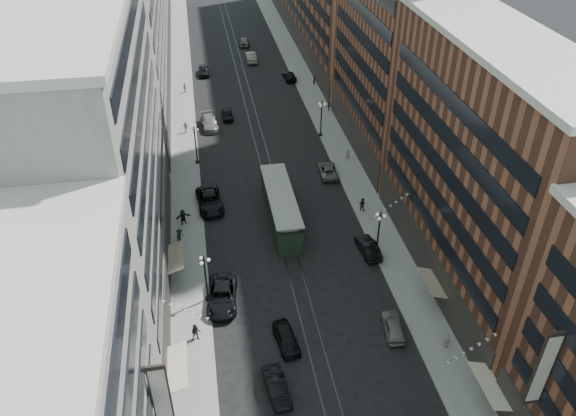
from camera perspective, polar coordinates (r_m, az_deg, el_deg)
ground at (r=83.11m, az=-2.92°, el=6.79°), size 220.00×220.00×0.00m
sidewalk_west at (r=91.64m, az=-10.66°, el=9.09°), size 4.00×180.00×0.15m
sidewalk_east at (r=93.59m, az=3.08°, el=10.22°), size 4.00×180.00×0.15m
rail_west at (r=91.94m, az=-4.17°, el=9.65°), size 0.12×180.00×0.02m
rail_east at (r=92.06m, az=-3.29°, el=9.73°), size 0.12×180.00×0.02m
building_west_mid at (r=53.03m, az=-18.09°, el=4.78°), size 8.00×36.00×28.00m
building_east_mid at (r=55.14m, az=19.03°, el=3.38°), size 8.00×30.00×24.00m
lamppost_sw_far at (r=54.49m, az=-8.37°, el=-6.94°), size 1.03×1.14×5.52m
lamppost_sw_mid at (r=76.84m, az=-9.37°, el=6.47°), size 1.03×1.14×5.52m
lamppost_se_far at (r=60.12m, az=9.18°, el=-2.43°), size 1.03×1.14×5.52m
lamppost_se_mid at (r=83.13m, az=3.39°, el=9.18°), size 1.03×1.14×5.52m
streetcar at (r=65.26m, az=-0.73°, el=-0.04°), size 3.01×13.58×3.76m
car_2 at (r=55.62m, az=-6.70°, el=-8.87°), size 3.49×6.40×1.70m
car_4 at (r=53.55m, az=10.63°, el=-11.71°), size 2.20×4.42×1.45m
car_5 at (r=48.34m, az=-1.16°, el=-17.70°), size 2.09×4.60×1.46m
pedestrian_2 at (r=52.34m, az=-9.34°, el=-12.37°), size 0.89×0.49×1.82m
pedestrian_4 at (r=53.11m, az=15.83°, el=-12.79°), size 0.73×1.05×1.64m
car_7 at (r=68.74m, az=-7.96°, el=0.73°), size 3.42×6.50×1.74m
car_8 at (r=87.47m, az=-8.00°, el=8.61°), size 2.90×5.89×1.65m
car_9 at (r=107.38m, az=-8.57°, el=13.63°), size 1.94×4.67×1.58m
car_10 at (r=61.67m, az=8.15°, el=-3.97°), size 2.00×4.75×1.52m
car_11 at (r=74.72m, az=4.07°, el=3.87°), size 2.59×5.08×1.38m
car_12 at (r=104.10m, az=0.16°, el=13.27°), size 2.16×4.87×1.39m
car_13 at (r=89.96m, az=-6.20°, el=9.43°), size 1.70×4.07×1.38m
car_14 at (r=113.00m, az=-3.79°, el=15.08°), size 1.92×5.41×1.78m
pedestrian_5 at (r=66.07m, az=-10.62°, el=-0.89°), size 1.85×1.01×1.92m
pedestrian_6 at (r=86.18m, az=-10.35°, el=8.10°), size 1.07×0.57×1.75m
pedestrian_7 at (r=67.82m, az=7.54°, el=0.39°), size 0.95×0.89×1.74m
pedestrian_8 at (r=77.91m, az=6.08°, el=5.45°), size 0.68×0.48×1.78m
pedestrian_9 at (r=91.84m, az=4.19°, el=10.25°), size 1.02×0.48×1.54m
car_extra_0 at (r=121.97m, az=-4.52°, el=16.53°), size 2.06×4.93×1.67m
car_extra_1 at (r=51.65m, az=-0.17°, el=-13.08°), size 2.32×4.55×1.49m
pedestrian_extra_0 at (r=99.98m, az=-10.43°, el=11.93°), size 1.08×0.84×1.68m
pedestrian_extra_1 at (r=63.25m, az=-10.93°, el=-2.82°), size 1.06×1.26×1.84m
pedestrian_extra_2 at (r=101.85m, az=2.74°, el=12.85°), size 0.83×0.79×1.52m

